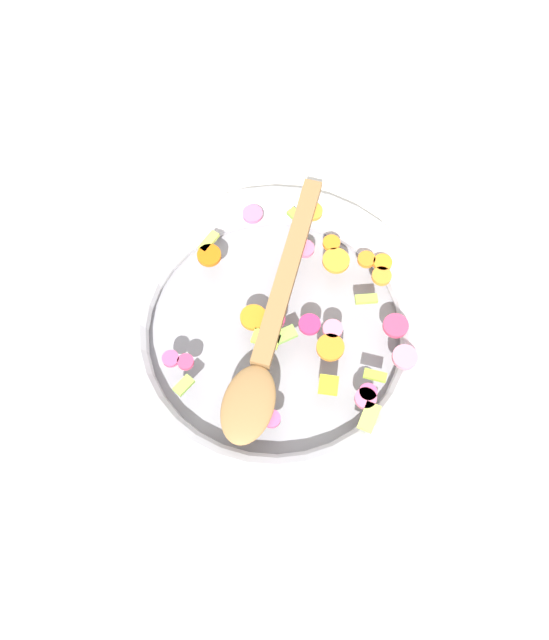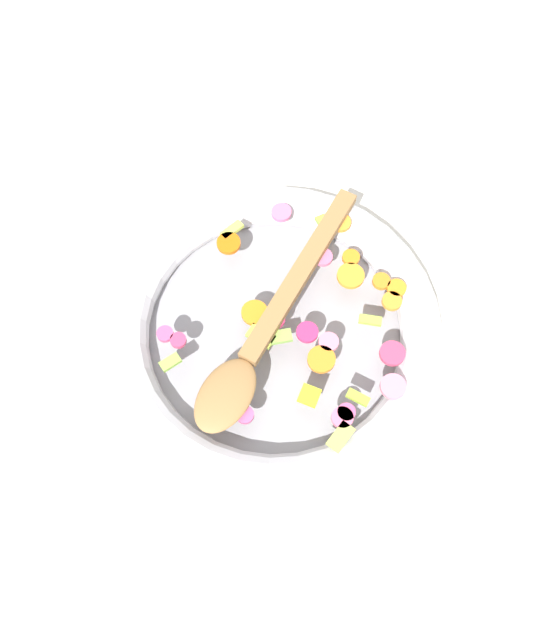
# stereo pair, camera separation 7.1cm
# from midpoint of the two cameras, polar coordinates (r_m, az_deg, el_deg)

# --- Properties ---
(ground_plane) EXTENTS (4.00, 4.00, 0.00)m
(ground_plane) POSITION_cam_midpoint_polar(r_m,az_deg,el_deg) (0.76, -2.67, -1.83)
(ground_plane) COLOR silver
(skillet) EXTENTS (0.40, 0.40, 0.05)m
(skillet) POSITION_cam_midpoint_polar(r_m,az_deg,el_deg) (0.74, -2.75, -1.19)
(skillet) COLOR gray
(skillet) RESTS_ON ground_plane
(chopped_vegetables) EXTENTS (0.29, 0.29, 0.01)m
(chopped_vegetables) POSITION_cam_midpoint_polar(r_m,az_deg,el_deg) (0.71, 0.57, 0.67)
(chopped_vegetables) COLOR orange
(chopped_vegetables) RESTS_ON skillet
(wooden_spoon) EXTENTS (0.34, 0.08, 0.01)m
(wooden_spoon) POSITION_cam_midpoint_polar(r_m,az_deg,el_deg) (0.69, -3.33, -1.29)
(wooden_spoon) COLOR olive
(wooden_spoon) RESTS_ON chopped_vegetables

